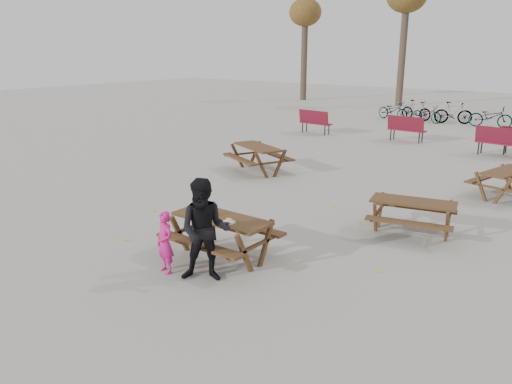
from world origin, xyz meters
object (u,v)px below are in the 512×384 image
Objects in this scene: child at (165,243)px; picnic_table_east at (412,217)px; picnic_table_north at (258,159)px; soda_bottle at (208,212)px; main_picnic_table at (222,227)px; food_tray at (229,222)px; picnic_table_far at (505,184)px; adult at (205,230)px.

child is 4.97m from picnic_table_east.
soda_bottle is at bearing -36.50° from picnic_table_north.
child reaches higher than picnic_table_north.
food_tray is at bearing -26.05° from main_picnic_table.
main_picnic_table is 1.11× the size of picnic_table_far.
main_picnic_table is 6.50m from picnic_table_north.
main_picnic_table is at bearing -137.55° from picnic_table_east.
child is at bearing -99.43° from soda_bottle.
adult reaches higher than picnic_table_north.
child is at bearing -127.86° from food_tray.
adult is (0.57, -0.69, -0.00)m from soda_bottle.
picnic_table_north is at bearing 119.31° from soda_bottle.
adult is at bearing 174.34° from picnic_table_far.
adult is (0.05, -0.66, 0.05)m from food_tray.
main_picnic_table is 0.97× the size of picnic_table_north.
food_tray is 3.91m from picnic_table_east.
food_tray reaches higher than picnic_table_north.
child reaches higher than picnic_table_far.
child is (-0.67, -0.86, -0.26)m from food_tray.
picnic_table_far is (3.51, 8.15, -0.18)m from child.
picnic_table_north is (-5.64, 2.32, 0.05)m from picnic_table_east.
child is (-0.15, -0.89, -0.32)m from soda_bottle.
main_picnic_table is 0.40m from food_tray.
adult is at bearing -85.44° from food_tray.
soda_bottle reaches higher than main_picnic_table.
main_picnic_table is at bearing 169.85° from picnic_table_far.
soda_bottle reaches higher than picnic_table_east.
picnic_table_far is at bearing 80.25° from child.
adult is (0.36, -0.81, 0.26)m from main_picnic_table.
food_tray is 0.10× the size of picnic_table_north.
adult is at bearing 29.15° from child.
child is at bearing 161.76° from adult.
picnic_table_north is 6.74m from picnic_table_far.
adult is 8.44m from picnic_table_far.
food_tray is 7.84m from picnic_table_far.
soda_bottle is 0.10× the size of picnic_table_east.
adult is at bearing -65.89° from main_picnic_table.
adult is 1.04× the size of picnic_table_east.
main_picnic_table reaches higher than picnic_table_far.
main_picnic_table is 3.93m from picnic_table_east.
main_picnic_table is 0.36m from soda_bottle.
soda_bottle is at bearing -150.04° from main_picnic_table.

